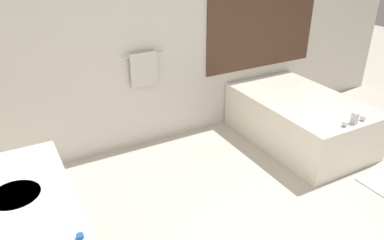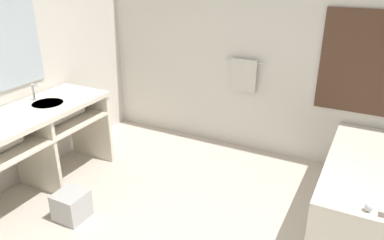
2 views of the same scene
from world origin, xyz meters
name	(u,v)px [view 1 (image 1 of 2)]	position (x,y,z in m)	size (l,w,h in m)	color
wall_back_with_blinds	(168,33)	(0.05, 2.23, 1.35)	(7.40, 0.13, 2.70)	silver
bathtub	(299,117)	(1.41, 1.33, 0.32)	(1.08, 1.72, 0.70)	silver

